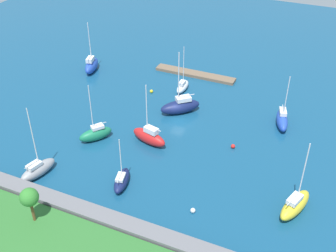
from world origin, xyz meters
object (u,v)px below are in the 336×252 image
sailboat_gray_near_pier (38,169)px  sailboat_navy_mid_basin (122,180)px  pier_dock (195,74)px  sailboat_blue_by_breakwater (282,120)px  sailboat_yellow_outer_mooring (295,205)px  mooring_buoy_red (233,146)px  sailboat_blue_along_channel (92,65)px  sailboat_red_center_basin (149,136)px  sailboat_navy_off_beacon (180,106)px  sailboat_white_west_end (183,86)px  sailboat_green_east_end (96,134)px  mooring_buoy_yellow (151,91)px  park_tree_east (29,198)px  mooring_buoy_white (193,210)px

sailboat_gray_near_pier → sailboat_navy_mid_basin: bearing=-63.8°
pier_dock → sailboat_blue_by_breakwater: 24.89m
sailboat_yellow_outer_mooring → mooring_buoy_red: bearing=66.1°
sailboat_blue_by_breakwater → sailboat_blue_along_channel: bearing=-112.4°
sailboat_red_center_basin → sailboat_blue_along_channel: (24.15, -19.58, 0.09)m
sailboat_navy_off_beacon → sailboat_yellow_outer_mooring: size_ratio=1.08×
sailboat_gray_near_pier → sailboat_white_west_end: size_ratio=1.25×
pier_dock → sailboat_navy_off_beacon: bearing=100.9°
sailboat_white_west_end → sailboat_green_east_end: bearing=160.5°
sailboat_blue_along_channel → sailboat_yellow_outer_mooring: bearing=-133.2°
sailboat_navy_off_beacon → sailboat_yellow_outer_mooring: sailboat_navy_off_beacon is taller
sailboat_navy_mid_basin → sailboat_gray_near_pier: bearing=90.0°
pier_dock → sailboat_blue_by_breakwater: size_ratio=1.79×
sailboat_navy_off_beacon → sailboat_red_center_basin: size_ratio=1.12×
sailboat_blue_along_channel → sailboat_blue_by_breakwater: bearing=-112.0°
sailboat_navy_off_beacon → mooring_buoy_yellow: bearing=-72.2°
sailboat_white_west_end → mooring_buoy_red: size_ratio=13.08×
sailboat_red_center_basin → sailboat_navy_mid_basin: 11.37m
park_tree_east → sailboat_gray_near_pier: (6.29, -8.57, -3.93)m
pier_dock → sailboat_gray_near_pier: (9.98, 41.70, 0.80)m
sailboat_blue_by_breakwater → mooring_buoy_red: sailboat_blue_by_breakwater is taller
sailboat_white_west_end → mooring_buoy_white: (-14.75, 31.89, -0.59)m
mooring_buoy_white → mooring_buoy_yellow: (20.26, -28.32, -0.01)m
sailboat_yellow_outer_mooring → mooring_buoy_red: sailboat_yellow_outer_mooring is taller
sailboat_yellow_outer_mooring → sailboat_gray_near_pier: (37.67, 8.26, -0.21)m
sailboat_blue_by_breakwater → sailboat_white_west_end: sailboat_blue_by_breakwater is taller
sailboat_gray_near_pier → pier_dock: bearing=-1.6°
sailboat_white_west_end → mooring_buoy_red: bearing=-136.3°
sailboat_yellow_outer_mooring → mooring_buoy_red: size_ratio=15.68×
sailboat_yellow_outer_mooring → sailboat_blue_along_channel: bearing=80.5°
pier_dock → sailboat_yellow_outer_mooring: sailboat_yellow_outer_mooring is taller
sailboat_navy_off_beacon → mooring_buoy_yellow: size_ratio=17.94×
park_tree_east → sailboat_navy_mid_basin: bearing=-119.3°
pier_dock → mooring_buoy_yellow: 12.31m
sailboat_navy_mid_basin → sailboat_yellow_outer_mooring: bearing=-92.9°
park_tree_east → sailboat_blue_along_channel: size_ratio=0.48×
sailboat_navy_off_beacon → sailboat_white_west_end: 8.76m
sailboat_navy_off_beacon → mooring_buoy_white: bearing=73.3°
sailboat_gray_near_pier → sailboat_blue_along_channel: size_ratio=1.07×
sailboat_white_west_end → sailboat_navy_mid_basin: bearing=-176.8°
park_tree_east → mooring_buoy_red: (-19.28, -27.68, -4.68)m
sailboat_blue_by_breakwater → sailboat_green_east_end: bearing=-74.5°
sailboat_green_east_end → sailboat_white_west_end: sailboat_green_east_end is taller
sailboat_white_west_end → mooring_buoy_red: 21.65m
sailboat_gray_near_pier → mooring_buoy_yellow: (-4.56, -30.65, -0.78)m
park_tree_east → mooring_buoy_yellow: bearing=-87.5°
mooring_buoy_red → mooring_buoy_yellow: size_ratio=1.06×
sailboat_gray_near_pier → sailboat_navy_mid_basin: (-12.94, -3.30, -0.21)m
park_tree_east → sailboat_red_center_basin: size_ratio=0.48×
sailboat_blue_by_breakwater → mooring_buoy_red: (6.05, 10.32, -0.90)m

